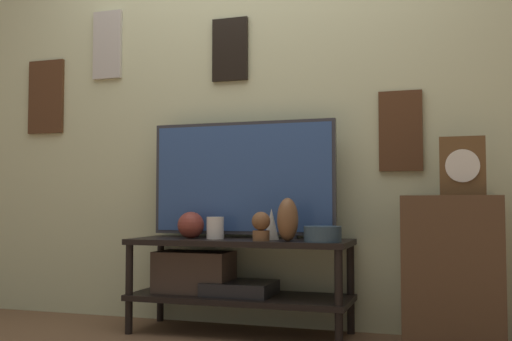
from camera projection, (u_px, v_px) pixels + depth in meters
wall_back at (254, 89)px, 3.49m from camera, size 6.40×0.08×2.70m
media_console at (224, 273)px, 3.21m from camera, size 1.18×0.42×0.50m
television at (242, 178)px, 3.30m from camera, size 1.04×0.05×0.64m
vase_urn_stoneware at (288, 220)px, 3.00m from camera, size 0.11×0.13×0.22m
vase_round_glass at (191, 225)px, 3.25m from camera, size 0.14×0.14×0.14m
vase_wide_bowl at (323, 234)px, 2.95m from camera, size 0.19×0.19×0.08m
vase_slim_bronze at (271, 224)px, 3.14m from camera, size 0.08×0.08×0.16m
candle_jar at (215, 228)px, 3.19m from camera, size 0.09×0.09×0.12m
decorative_bust at (261, 226)px, 3.04m from camera, size 0.10×0.10×0.15m
side_table at (452, 272)px, 2.85m from camera, size 0.45×0.43×0.73m
mantel_clock at (462, 166)px, 2.86m from camera, size 0.21×0.11×0.28m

